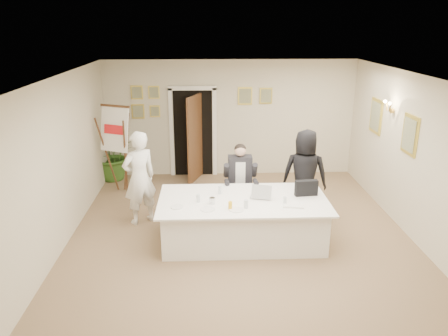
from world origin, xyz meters
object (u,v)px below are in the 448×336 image
(standing_man, at_px, (139,178))
(potted_palm, at_px, (114,154))
(laptop, at_px, (261,189))
(paper_stack, at_px, (293,205))
(conference_table, at_px, (243,220))
(laptop_bag, at_px, (306,188))
(oj_glass, at_px, (230,205))
(standing_woman, at_px, (305,174))
(steel_jug, at_px, (212,201))
(flip_chart, at_px, (120,154))
(seated_man, at_px, (240,180))

(standing_man, distance_m, potted_palm, 2.64)
(laptop, xyz_separation_m, paper_stack, (0.49, -0.41, -0.12))
(conference_table, xyz_separation_m, laptop_bag, (1.10, 0.13, 0.52))
(conference_table, relative_size, oj_glass, 21.97)
(standing_woman, height_order, steel_jug, standing_woman)
(standing_woman, xyz_separation_m, laptop, (-0.95, -0.87, 0.05))
(standing_woman, bearing_deg, potted_palm, -15.46)
(standing_man, relative_size, steel_jug, 16.14)
(standing_woman, relative_size, laptop_bag, 4.43)
(flip_chart, relative_size, standing_woman, 1.11)
(flip_chart, relative_size, potted_palm, 1.55)
(potted_palm, bearing_deg, laptop, -45.26)
(flip_chart, distance_m, laptop, 3.65)
(flip_chart, xyz_separation_m, potted_palm, (-0.32, 0.85, -0.27))
(steel_jug, bearing_deg, laptop_bag, 10.62)
(potted_palm, height_order, oj_glass, potted_palm)
(potted_palm, bearing_deg, oj_glass, -54.72)
(standing_man, xyz_separation_m, standing_woman, (3.11, 0.14, -0.02))
(oj_glass, distance_m, steel_jug, 0.37)
(seated_man, xyz_separation_m, standing_woman, (1.22, -0.12, 0.14))
(steel_jug, bearing_deg, oj_glass, -38.74)
(seated_man, xyz_separation_m, potted_palm, (-2.86, 2.18, -0.10))
(standing_woman, xyz_separation_m, steel_jug, (-1.78, -1.13, -0.04))
(seated_man, xyz_separation_m, standing_man, (-1.88, -0.26, 0.16))
(seated_man, distance_m, paper_stack, 1.59)
(conference_table, height_order, potted_palm, potted_palm)
(standing_man, bearing_deg, steel_jug, 109.25)
(steel_jug, bearing_deg, standing_woman, 32.49)
(conference_table, relative_size, standing_woman, 1.65)
(flip_chart, bearing_deg, oj_glass, -51.08)
(laptop_bag, height_order, steel_jug, laptop_bag)
(potted_palm, relative_size, laptop_bag, 3.17)
(conference_table, bearing_deg, laptop_bag, 6.60)
(steel_jug, bearing_deg, conference_table, 18.65)
(potted_palm, bearing_deg, paper_stack, -44.54)
(oj_glass, bearing_deg, seated_man, 79.64)
(seated_man, height_order, potted_palm, seated_man)
(standing_man, bearing_deg, laptop, 127.46)
(potted_palm, distance_m, steel_jug, 4.14)
(standing_man, xyz_separation_m, potted_palm, (-0.98, 2.44, -0.27))
(standing_woman, bearing_deg, standing_man, 16.48)
(standing_man, relative_size, oj_glass, 13.65)
(standing_man, distance_m, steel_jug, 1.66)
(seated_man, bearing_deg, conference_table, -106.45)
(flip_chart, bearing_deg, conference_table, -43.78)
(standing_woman, xyz_separation_m, laptop_bag, (-0.15, -0.83, 0.04))
(paper_stack, relative_size, steel_jug, 3.04)
(conference_table, bearing_deg, laptop, 16.29)
(standing_woman, bearing_deg, paper_stack, 84.23)
(standing_man, bearing_deg, potted_palm, -102.09)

